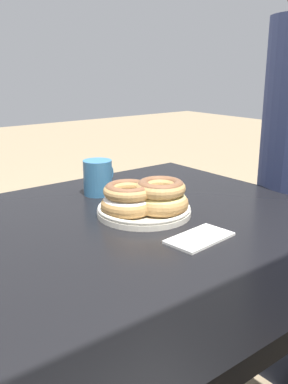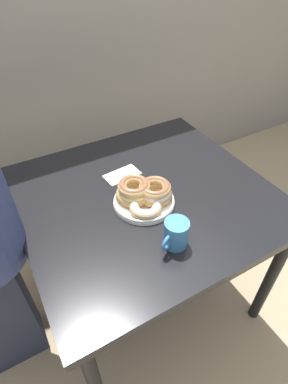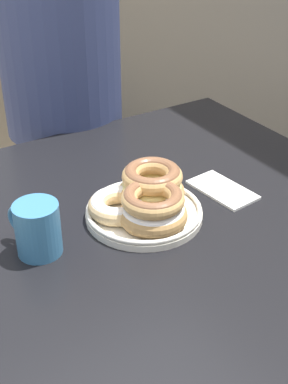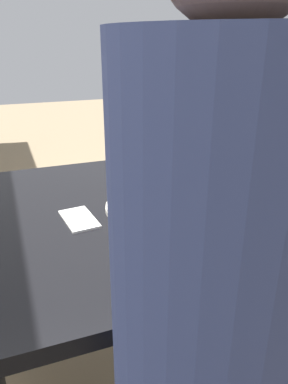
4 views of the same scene
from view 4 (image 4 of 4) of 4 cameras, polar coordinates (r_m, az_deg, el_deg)
The scene contains 6 objects.
ground_plane at distance 1.66m, azimuth 2.08°, elevation -25.61°, with size 14.00×14.00×0.00m, color #937F60.
dining_table at distance 1.21m, azimuth -3.02°, elevation -5.83°, with size 0.99×0.93×0.74m.
donut_plate at distance 1.14m, azimuth -0.19°, elevation -0.84°, with size 0.24×0.24×0.09m.
coffee_mug at distance 1.22m, azimuth 10.00°, elevation 0.98°, with size 0.12×0.08×0.10m.
person_figure at distance 0.64m, azimuth 12.45°, elevation -23.56°, with size 0.37×0.34×1.45m.
napkin at distance 1.11m, azimuth -9.85°, elevation -4.06°, with size 0.16×0.10×0.01m.
Camera 4 is at (-1.02, 0.45, 1.24)m, focal length 35.00 mm.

